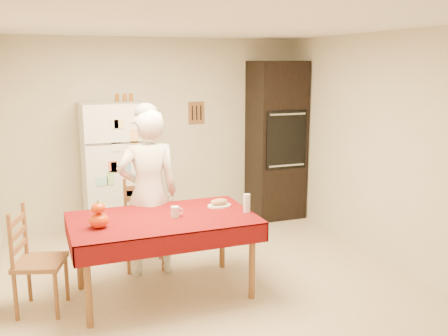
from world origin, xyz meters
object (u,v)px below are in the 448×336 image
oven_cabinet (276,140)px  chair_left (32,256)px  bread_plate (219,206)px  coffee_mug (175,212)px  refrigerator (115,170)px  seated_woman (149,194)px  pumpkin_lower (99,220)px  dining_table (163,224)px  chair_far (143,220)px  wine_glass (247,203)px

oven_cabinet → chair_left: bearing=-151.3°
oven_cabinet → bread_plate: oven_cabinet is taller
bread_plate → coffee_mug: bearing=-160.9°
refrigerator → seated_woman: bearing=-84.1°
refrigerator → chair_left: 2.05m
oven_cabinet → pumpkin_lower: oven_cabinet is taller
dining_table → chair_far: bearing=91.8°
oven_cabinet → dining_table: size_ratio=1.29×
pumpkin_lower → chair_far: bearing=57.0°
coffee_mug → wine_glass: bearing=-7.5°
seated_woman → coffee_mug: bearing=103.7°
seated_woman → bread_plate: 0.74m
chair_left → pumpkin_lower: 0.67m
refrigerator → wine_glass: size_ratio=9.66×
coffee_mug → seated_woman: bearing=102.4°
refrigerator → coffee_mug: (0.26, -1.87, -0.04)m
dining_table → wine_glass: 0.82m
refrigerator → seated_woman: 1.33m
coffee_mug → oven_cabinet: bearing=43.6°
oven_cabinet → coffee_mug: oven_cabinet is taller
seated_woman → pumpkin_lower: (-0.58, -0.62, -0.04)m
dining_table → bread_plate: (0.61, 0.14, 0.08)m
refrigerator → oven_cabinet: (2.28, 0.05, 0.25)m
oven_cabinet → chair_left: 3.79m
seated_woman → pumpkin_lower: 0.85m
refrigerator → chair_far: refrigerator is taller
wine_glass → bread_plate: bearing=124.5°
refrigerator → bread_plate: refrigerator is taller
coffee_mug → chair_far: bearing=99.4°
seated_woman → bread_plate: size_ratio=7.19×
pumpkin_lower → wine_glass: wine_glass is taller
refrigerator → coffee_mug: 1.89m
chair_far → coffee_mug: size_ratio=9.50×
dining_table → chair_far: size_ratio=1.79×
chair_left → bread_plate: chair_left is taller
oven_cabinet → coffee_mug: size_ratio=22.00×
oven_cabinet → dining_table: 2.87m
refrigerator → chair_far: (0.12, -1.06, -0.34)m
oven_cabinet → wine_glass: size_ratio=12.50×
seated_woman → bread_plate: bearing=150.0°
chair_far → bread_plate: (0.64, -0.63, 0.26)m
refrigerator → chair_left: refrigerator is taller
bread_plate → pumpkin_lower: bearing=-168.9°
bread_plate → wine_glass: bearing=-55.5°
coffee_mug → refrigerator: bearing=97.9°
chair_left → wine_glass: (1.95, -0.21, 0.34)m
dining_table → seated_woman: size_ratio=0.99×
seated_woman → coffee_mug: (0.12, -0.56, -0.05)m
coffee_mug → wine_glass: (0.69, -0.09, 0.04)m
oven_cabinet → chair_far: size_ratio=2.32×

